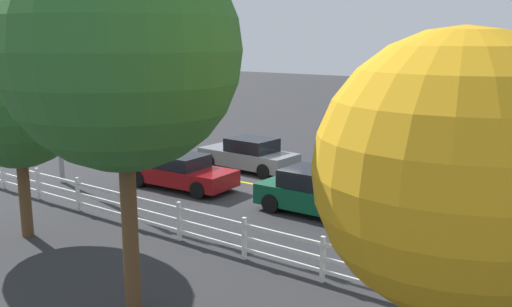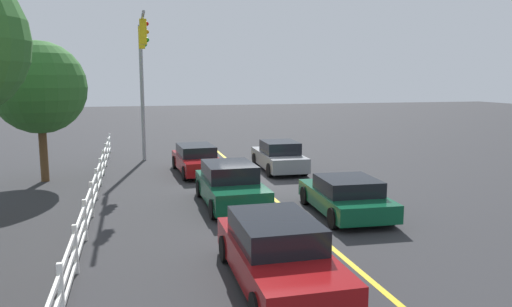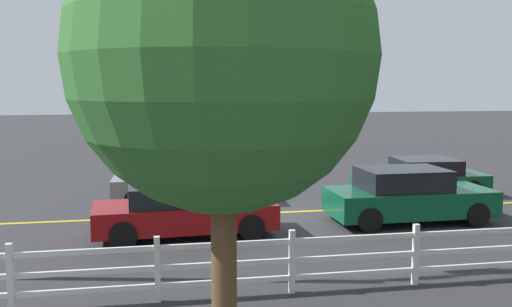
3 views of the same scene
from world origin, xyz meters
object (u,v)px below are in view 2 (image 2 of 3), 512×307
car_2 (346,196)px  tree_1 (39,88)px  car_3 (230,185)px  car_1 (277,253)px  car_0 (279,157)px  car_4 (197,159)px

car_2 → tree_1: (8.01, 10.42, 3.41)m
car_2 → car_3: (2.11, 3.42, 0.10)m
car_1 → car_3: bearing=177.6°
car_1 → tree_1: size_ratio=0.80×
car_2 → car_3: bearing=61.5°
car_0 → car_2: (-7.85, 0.12, -0.07)m
car_4 → tree_1: (-0.20, 6.61, 3.37)m
car_3 → tree_1: size_ratio=0.74×
car_1 → car_0: bearing=163.2°
car_0 → car_4: (0.36, 3.93, -0.03)m
car_1 → tree_1: tree_1 is taller
car_2 → car_3: 4.02m
car_2 → car_4: (8.21, 3.80, 0.04)m
car_0 → car_1: (-12.50, 3.87, 0.02)m
car_1 → car_2: car_1 is taller
car_2 → car_1: bearing=144.3°
car_4 → car_2: bearing=21.6°
car_1 → car_2: size_ratio=1.11×
car_2 → car_3: size_ratio=0.98×
car_0 → car_2: 7.85m
car_1 → car_4: size_ratio=1.06×
car_0 → car_1: bearing=164.5°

